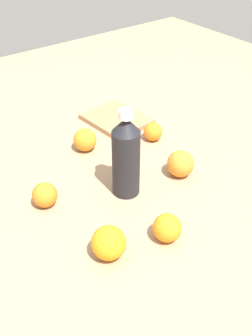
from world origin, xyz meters
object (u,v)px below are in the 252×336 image
(orange_0, at_px, (167,228))
(orange_3, at_px, (45,195))
(orange_2, at_px, (109,243))
(water_bottle, at_px, (126,156))
(orange_4, at_px, (153,132))
(orange_1, at_px, (85,140))
(cutting_board, at_px, (116,119))
(orange_5, at_px, (181,164))

(orange_0, xyz_separation_m, orange_3, (0.29, 0.17, -0.00))
(orange_0, height_order, orange_2, orange_2)
(water_bottle, relative_size, orange_3, 3.77)
(orange_4, bearing_deg, orange_3, 99.92)
(orange_2, bearing_deg, orange_1, -25.94)
(orange_1, bearing_deg, orange_4, -112.13)
(water_bottle, distance_m, cutting_board, 0.41)
(water_bottle, height_order, orange_5, water_bottle)
(orange_4, bearing_deg, orange_1, 67.87)
(orange_2, distance_m, orange_5, 0.37)
(orange_3, height_order, orange_4, orange_3)
(orange_3, distance_m, orange_5, 0.40)
(orange_1, distance_m, orange_2, 0.46)
(orange_0, xyz_separation_m, cutting_board, (0.54, -0.24, -0.03))
(orange_1, bearing_deg, water_bottle, 174.16)
(cutting_board, bearing_deg, orange_0, 150.97)
(orange_4, distance_m, orange_5, 0.21)
(orange_3, bearing_deg, orange_4, -80.08)
(orange_0, bearing_deg, orange_1, -7.24)
(orange_3, bearing_deg, water_bottle, -112.35)
(orange_2, relative_size, orange_4, 1.33)
(orange_2, xyz_separation_m, orange_4, (0.33, -0.41, -0.01))
(orange_1, relative_size, orange_4, 1.20)
(orange_1, bearing_deg, orange_5, -152.44)
(water_bottle, relative_size, orange_2, 3.11)
(cutting_board, bearing_deg, orange_2, 137.50)
(orange_1, xyz_separation_m, orange_3, (-0.16, 0.23, -0.00))
(orange_4, bearing_deg, orange_0, 143.88)
(orange_2, height_order, orange_5, orange_2)
(orange_1, xyz_separation_m, orange_4, (-0.09, -0.21, -0.01))
(water_bottle, bearing_deg, orange_0, -40.07)
(orange_3, distance_m, orange_4, 0.45)
(orange_2, xyz_separation_m, orange_3, (0.25, 0.03, -0.01))
(water_bottle, bearing_deg, orange_1, 143.01)
(water_bottle, relative_size, orange_0, 3.60)
(water_bottle, xyz_separation_m, orange_3, (0.08, 0.21, -0.09))
(orange_2, bearing_deg, water_bottle, -46.78)
(orange_5, bearing_deg, water_bottle, 78.64)
(water_bottle, bearing_deg, orange_3, -143.50)
(orange_0, bearing_deg, orange_2, 74.17)
(orange_4, bearing_deg, water_bottle, 124.50)
(water_bottle, distance_m, orange_2, 0.25)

